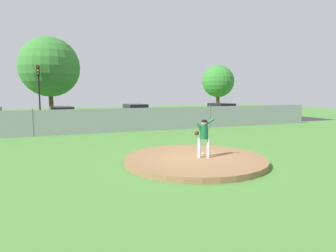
% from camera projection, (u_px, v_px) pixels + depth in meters
% --- Properties ---
extents(ground_plane, '(80.00, 80.00, 0.00)m').
position_uv_depth(ground_plane, '(149.00, 140.00, 17.29)').
color(ground_plane, '#4C8438').
extents(asphalt_strip, '(44.00, 7.00, 0.01)m').
position_uv_depth(asphalt_strip, '(118.00, 125.00, 25.13)').
color(asphalt_strip, '#2B2B2D').
rests_on(asphalt_strip, ground_plane).
extents(pitchers_mound, '(5.69, 5.69, 0.22)m').
position_uv_depth(pitchers_mound, '(195.00, 160.00, 11.74)').
color(pitchers_mound, olive).
rests_on(pitchers_mound, ground_plane).
extents(pitcher_youth, '(0.82, 0.32, 1.58)m').
position_uv_depth(pitcher_youth, '(204.00, 135.00, 11.55)').
color(pitcher_youth, silver).
rests_on(pitcher_youth, pitchers_mound).
extents(baseball, '(0.07, 0.07, 0.07)m').
position_uv_depth(baseball, '(203.00, 153.00, 12.27)').
color(baseball, white).
rests_on(baseball, pitchers_mound).
extents(chainlink_fence, '(32.12, 0.07, 1.80)m').
position_uv_depth(chainlink_fence, '(131.00, 120.00, 20.88)').
color(chainlink_fence, gray).
rests_on(chainlink_fence, ground_plane).
extents(parked_car_slate, '(1.97, 4.14, 1.81)m').
position_uv_depth(parked_car_slate, '(135.00, 115.00, 25.28)').
color(parked_car_slate, slate).
rests_on(parked_car_slate, ground_plane).
extents(parked_car_champagne, '(1.98, 4.53, 1.70)m').
position_uv_depth(parked_car_champagne, '(62.00, 118.00, 23.13)').
color(parked_car_champagne, tan).
rests_on(parked_car_champagne, ground_plane).
extents(parked_car_red, '(1.94, 4.74, 1.73)m').
position_uv_depth(parked_car_red, '(221.00, 112.00, 29.18)').
color(parked_car_red, '#A81919').
rests_on(parked_car_red, ground_plane).
extents(traffic_cone_orange, '(0.40, 0.40, 0.55)m').
position_uv_depth(traffic_cone_orange, '(208.00, 122.00, 25.40)').
color(traffic_cone_orange, orange).
rests_on(traffic_cone_orange, asphalt_strip).
extents(traffic_light_near, '(0.28, 0.46, 5.18)m').
position_uv_depth(traffic_light_near, '(39.00, 84.00, 26.24)').
color(traffic_light_near, black).
rests_on(traffic_light_near, ground_plane).
extents(tree_leaning_west, '(5.97, 5.97, 8.32)m').
position_uv_depth(tree_leaning_west, '(50.00, 67.00, 29.43)').
color(tree_leaning_west, '#4C331E').
rests_on(tree_leaning_west, ground_plane).
extents(tree_bushy_near, '(4.19, 4.19, 6.36)m').
position_uv_depth(tree_bushy_near, '(218.00, 81.00, 38.57)').
color(tree_bushy_near, '#4C331E').
rests_on(tree_bushy_near, ground_plane).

